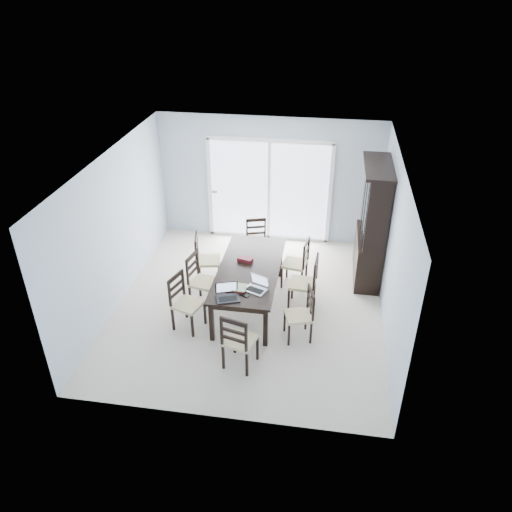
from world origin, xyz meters
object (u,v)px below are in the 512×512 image
object	(u,v)px
chair_right_far	(300,258)
chair_end_near	(237,337)
chair_left_far	(203,254)
chair_right_near	(304,309)
laptop_dark	(228,296)
chair_left_near	(183,296)
china_hutch	(372,225)
game_box	(245,259)
laptop_silver	(255,288)
cell_phone	(245,296)
hot_tub	(261,197)
chair_right_mid	(309,277)
dining_table	(249,272)
chair_end_far	(257,237)
chair_left_mid	(199,275)

from	to	relation	value
chair_right_far	chair_end_near	xyz separation A→B (m)	(-0.70, -2.30, 0.01)
chair_right_far	chair_end_near	bearing A→B (deg)	172.26
chair_left_far	chair_right_near	size ratio (longest dim) A/B	1.08
chair_right_far	laptop_dark	xyz separation A→B (m)	(-0.96, -1.66, 0.23)
chair_end_near	chair_left_near	bearing A→B (deg)	155.92
china_hutch	game_box	distance (m)	2.38
laptop_silver	cell_phone	bearing A→B (deg)	-106.92
chair_left_near	laptop_dark	distance (m)	0.84
chair_end_near	hot_tub	size ratio (longest dim) A/B	0.54
chair_right_near	laptop_silver	world-z (taller)	chair_right_near
chair_right_mid	laptop_dark	distance (m)	1.55
dining_table	hot_tub	xyz separation A→B (m)	(-0.30, 3.39, -0.16)
chair_left_near	hot_tub	bearing A→B (deg)	-170.56
chair_right_near	chair_end_far	world-z (taller)	chair_end_far
chair_right_mid	laptop_silver	xyz separation A→B (m)	(-0.78, -0.73, 0.20)
chair_right_near	laptop_silver	distance (m)	0.81
chair_right_far	laptop_dark	bearing A→B (deg)	159.09
chair_left_far	chair_end_far	size ratio (longest dim) A/B	1.06
game_box	dining_table	bearing A→B (deg)	-64.27
chair_left_far	game_box	xyz separation A→B (m)	(0.84, -0.38, 0.20)
china_hutch	chair_left_mid	bearing A→B (deg)	-155.32
dining_table	laptop_silver	bearing A→B (deg)	-72.02
chair_left_far	chair_end_near	xyz separation A→B (m)	(1.04, -2.16, 0.00)
chair_left_near	hot_tub	size ratio (longest dim) A/B	0.53
chair_left_mid	laptop_dark	size ratio (longest dim) A/B	2.76
china_hutch	hot_tub	size ratio (longest dim) A/B	1.07
game_box	laptop_dark	bearing A→B (deg)	-93.39
chair_left_mid	chair_end_near	world-z (taller)	chair_end_near
chair_left_near	chair_left_far	size ratio (longest dim) A/B	0.99
chair_left_near	chair_right_near	world-z (taller)	chair_left_near
laptop_silver	hot_tub	bearing A→B (deg)	119.18
china_hutch	chair_end_near	size ratio (longest dim) A/B	1.99
chair_left_mid	chair_left_far	size ratio (longest dim) A/B	1.00
dining_table	china_hutch	world-z (taller)	china_hutch
laptop_dark	game_box	distance (m)	1.13
dining_table	chair_right_far	size ratio (longest dim) A/B	2.03
cell_phone	hot_tub	world-z (taller)	hot_tub
dining_table	game_box	bearing A→B (deg)	115.73
chair_left_near	chair_right_far	bearing A→B (deg)	148.31
chair_left_near	hot_tub	distance (m)	4.16
laptop_silver	chair_left_far	bearing A→B (deg)	155.19
chair_left_mid	cell_phone	distance (m)	1.19
china_hutch	game_box	size ratio (longest dim) A/B	8.78
dining_table	chair_end_far	xyz separation A→B (m)	(-0.10, 1.45, -0.12)
china_hutch	chair_end_far	distance (m)	2.19
chair_right_near	laptop_dark	world-z (taller)	chair_right_near
chair_right_far	chair_end_far	bearing A→B (deg)	60.98
chair_right_near	laptop_dark	bearing A→B (deg)	83.77
chair_end_near	hot_tub	world-z (taller)	chair_end_near
chair_end_near	laptop_dark	world-z (taller)	chair_end_near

